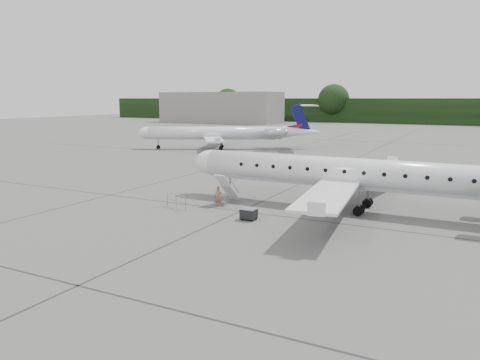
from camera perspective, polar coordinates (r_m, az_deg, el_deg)
The scene contains 9 objects.
ground at distance 28.72m, azimuth 9.61°, elevation -6.34°, with size 320.00×320.00×0.00m, color #575755.
treeline at distance 156.57m, azimuth 24.71°, elevation 7.58°, with size 260.00×4.00×8.00m, color black.
terminal_building at distance 157.23m, azimuth -2.38°, elevation 8.84°, with size 40.00×14.00×10.00m, color slate.
main_regional_jet at distance 34.33m, azimuth 13.36°, elevation 2.62°, with size 29.39×21.16×7.54m, color silver, non-canonical shape.
airstair at distance 35.89m, azimuth -1.58°, elevation -0.99°, with size 0.85×2.40×2.36m, color silver, non-canonical shape.
passenger at distance 34.82m, azimuth -2.67°, elevation -2.02°, with size 0.56×0.37×1.55m, color brown.
safety_railing at distance 34.70m, azimuth -7.78°, elevation -2.61°, with size 2.20×0.08×1.00m, color gray, non-canonical shape.
baggage_cart at distance 31.11m, azimuth 1.08°, elevation -4.12°, with size 0.99×0.80×0.85m, color black, non-canonical shape.
bg_regional_left at distance 74.41m, azimuth -3.07°, elevation 6.51°, with size 27.08×19.50×7.10m, color silver, non-canonical shape.
Camera 1 is at (8.34, -26.30, 7.98)m, focal length 35.00 mm.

